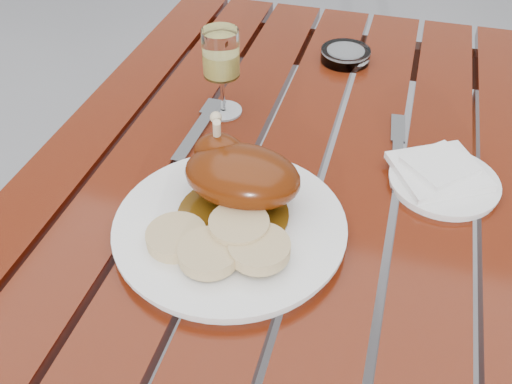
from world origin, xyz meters
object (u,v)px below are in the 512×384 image
at_px(wine_glass, 222,73).
at_px(ashtray, 345,55).
at_px(dinner_plate, 230,228).
at_px(table, 281,308).
at_px(side_plate, 444,182).

height_order(wine_glass, ashtray, wine_glass).
distance_m(dinner_plate, wine_glass, 0.31).
distance_m(table, wine_glass, 0.49).
relative_size(table, ashtray, 12.01).
xyz_separation_m(wine_glass, ashtray, (0.18, 0.25, -0.07)).
bearing_deg(wine_glass, table, -37.62).
bearing_deg(table, dinner_plate, -102.69).
distance_m(dinner_plate, ashtray, 0.54).
bearing_deg(dinner_plate, side_plate, 33.45).
distance_m(wine_glass, side_plate, 0.40).
bearing_deg(table, side_plate, 2.16).
xyz_separation_m(dinner_plate, ashtray, (0.07, 0.53, 0.00)).
xyz_separation_m(dinner_plate, wine_glass, (-0.11, 0.29, 0.07)).
relative_size(side_plate, ashtray, 1.65).
xyz_separation_m(table, wine_glass, (-0.14, 0.11, 0.45)).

